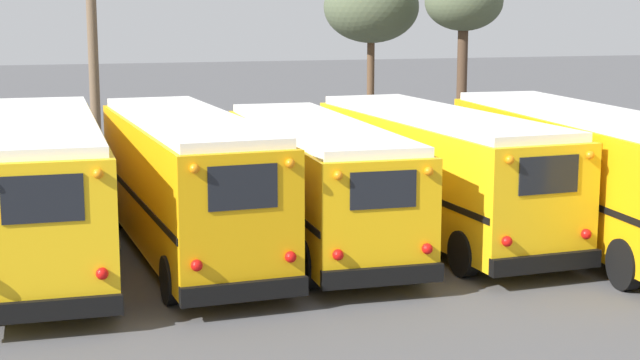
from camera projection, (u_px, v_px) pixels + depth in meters
ground_plane at (327, 253)px, 22.92m from camera, size 160.00×160.00×0.00m
school_bus_0 at (43, 186)px, 21.57m from camera, size 2.71×10.58×3.30m
school_bus_1 at (187, 181)px, 22.31m from camera, size 2.99×9.93×3.28m
school_bus_2 at (316, 178)px, 23.47m from camera, size 2.71×10.05×2.98m
school_bus_3 at (436, 168)px, 24.45m from camera, size 3.14×10.32×3.13m
school_bus_4 at (582, 170)px, 23.80m from camera, size 3.10×11.00×3.25m
utility_pole at (93, 48)px, 32.37m from camera, size 1.80×0.34×8.45m
bare_tree_0 at (371, 8)px, 39.30m from camera, size 3.83×3.83×7.11m
bare_tree_2 at (464, 5)px, 36.63m from camera, size 2.93×2.93×6.98m
fence_line at (252, 160)px, 30.30m from camera, size 20.67×0.06×1.42m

